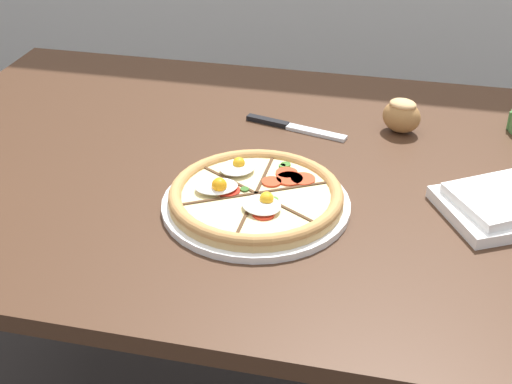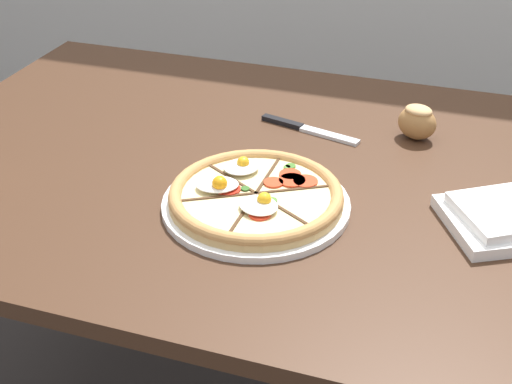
{
  "view_description": "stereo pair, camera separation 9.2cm",
  "coord_description": "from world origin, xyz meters",
  "px_view_note": "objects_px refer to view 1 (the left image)",
  "views": [
    {
      "loc": [
        0.25,
        -1.09,
        1.38
      ],
      "look_at": [
        0.03,
        -0.14,
        0.78
      ],
      "focal_mm": 50.0,
      "sensor_mm": 36.0,
      "label": 1
    },
    {
      "loc": [
        0.34,
        -1.07,
        1.38
      ],
      "look_at": [
        0.03,
        -0.14,
        0.78
      ],
      "focal_mm": 50.0,
      "sensor_mm": 36.0,
      "label": 2
    }
  ],
  "objects_px": {
    "dining_table": "(257,209)",
    "bread_piece_near": "(402,115)",
    "pizza": "(256,197)",
    "napkin_folded": "(503,205)",
    "knife_main": "(294,127)"
  },
  "relations": [
    {
      "from": "pizza",
      "to": "knife_main",
      "type": "bearing_deg",
      "value": 88.05
    },
    {
      "from": "pizza",
      "to": "knife_main",
      "type": "xyz_separation_m",
      "value": [
        0.01,
        0.3,
        -0.02
      ]
    },
    {
      "from": "napkin_folded",
      "to": "bread_piece_near",
      "type": "height_order",
      "value": "bread_piece_near"
    },
    {
      "from": "dining_table",
      "to": "pizza",
      "type": "xyz_separation_m",
      "value": [
        0.03,
        -0.14,
        0.11
      ]
    },
    {
      "from": "bread_piece_near",
      "to": "dining_table",
      "type": "bearing_deg",
      "value": -140.97
    },
    {
      "from": "dining_table",
      "to": "knife_main",
      "type": "distance_m",
      "value": 0.19
    },
    {
      "from": "knife_main",
      "to": "napkin_folded",
      "type": "bearing_deg",
      "value": -16.3
    },
    {
      "from": "pizza",
      "to": "napkin_folded",
      "type": "xyz_separation_m",
      "value": [
        0.39,
        0.07,
        -0.0
      ]
    },
    {
      "from": "dining_table",
      "to": "pizza",
      "type": "distance_m",
      "value": 0.18
    },
    {
      "from": "dining_table",
      "to": "bread_piece_near",
      "type": "xyz_separation_m",
      "value": [
        0.24,
        0.2,
        0.13
      ]
    },
    {
      "from": "pizza",
      "to": "napkin_folded",
      "type": "bearing_deg",
      "value": 10.46
    },
    {
      "from": "napkin_folded",
      "to": "bread_piece_near",
      "type": "relative_size",
      "value": 2.7
    },
    {
      "from": "dining_table",
      "to": "napkin_folded",
      "type": "distance_m",
      "value": 0.44
    },
    {
      "from": "pizza",
      "to": "knife_main",
      "type": "height_order",
      "value": "pizza"
    },
    {
      "from": "pizza",
      "to": "bread_piece_near",
      "type": "distance_m",
      "value": 0.4
    }
  ]
}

